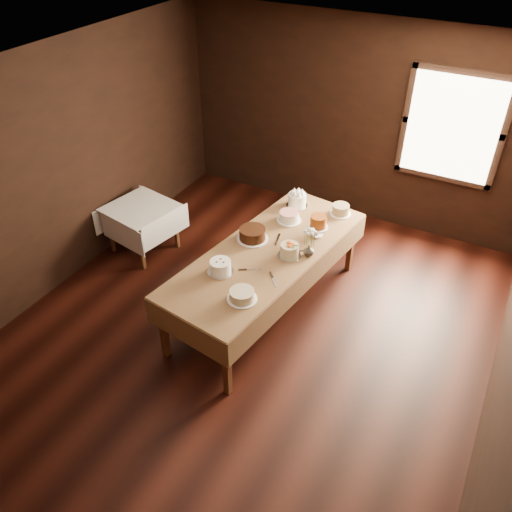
{
  "coord_description": "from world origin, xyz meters",
  "views": [
    {
      "loc": [
        2.08,
        -3.66,
        4.21
      ],
      "look_at": [
        0.0,
        0.2,
        0.95
      ],
      "focal_mm": 36.75,
      "sensor_mm": 36.0,
      "label": 1
    }
  ],
  "objects_px": {
    "cake_caramel": "(318,227)",
    "cake_swirl": "(220,267)",
    "cake_server_c": "(278,237)",
    "display_table": "(267,256)",
    "cake_server_d": "(306,251)",
    "cake_chocolate": "(252,234)",
    "cake_server_b": "(274,282)",
    "cake_lattice": "(289,217)",
    "cake_speckled": "(340,210)",
    "cake_server_a": "(254,269)",
    "side_table": "(141,212)",
    "cake_meringue": "(297,200)",
    "cake_flowers": "(289,251)",
    "flower_vase": "(309,251)",
    "cake_cream": "(242,295)"
  },
  "relations": [
    {
      "from": "side_table",
      "to": "cake_server_b",
      "type": "relative_size",
      "value": 3.86
    },
    {
      "from": "cake_cream",
      "to": "cake_meringue",
      "type": "bearing_deg",
      "value": 98.2
    },
    {
      "from": "cake_cream",
      "to": "flower_vase",
      "type": "distance_m",
      "value": 1.01
    },
    {
      "from": "cake_chocolate",
      "to": "cake_server_c",
      "type": "xyz_separation_m",
      "value": [
        0.24,
        0.17,
        -0.06
      ]
    },
    {
      "from": "cake_flowers",
      "to": "flower_vase",
      "type": "xyz_separation_m",
      "value": [
        0.17,
        0.12,
        -0.01
      ]
    },
    {
      "from": "cake_chocolate",
      "to": "cake_server_a",
      "type": "distance_m",
      "value": 0.56
    },
    {
      "from": "cake_meringue",
      "to": "cake_speckled",
      "type": "bearing_deg",
      "value": 8.27
    },
    {
      "from": "cake_swirl",
      "to": "cake_server_a",
      "type": "bearing_deg",
      "value": 35.25
    },
    {
      "from": "side_table",
      "to": "flower_vase",
      "type": "relative_size",
      "value": 7.29
    },
    {
      "from": "cake_caramel",
      "to": "cake_speckled",
      "type": "bearing_deg",
      "value": 83.69
    },
    {
      "from": "display_table",
      "to": "cake_lattice",
      "type": "relative_size",
      "value": 9.44
    },
    {
      "from": "cake_meringue",
      "to": "cake_lattice",
      "type": "xyz_separation_m",
      "value": [
        0.06,
        -0.35,
        -0.03
      ]
    },
    {
      "from": "display_table",
      "to": "cake_speckled",
      "type": "relative_size",
      "value": 9.77
    },
    {
      "from": "cake_flowers",
      "to": "cake_cream",
      "type": "height_order",
      "value": "cake_flowers"
    },
    {
      "from": "cake_chocolate",
      "to": "cake_cream",
      "type": "height_order",
      "value": "cake_chocolate"
    },
    {
      "from": "cake_caramel",
      "to": "cake_meringue",
      "type": "bearing_deg",
      "value": 134.56
    },
    {
      "from": "cake_flowers",
      "to": "cake_server_c",
      "type": "height_order",
      "value": "cake_flowers"
    },
    {
      "from": "cake_caramel",
      "to": "cake_swirl",
      "type": "relative_size",
      "value": 0.99
    },
    {
      "from": "cake_server_d",
      "to": "flower_vase",
      "type": "height_order",
      "value": "flower_vase"
    },
    {
      "from": "cake_server_a",
      "to": "cake_server_b",
      "type": "xyz_separation_m",
      "value": [
        0.28,
        -0.08,
        0.0
      ]
    },
    {
      "from": "cake_chocolate",
      "to": "cake_server_b",
      "type": "distance_m",
      "value": 0.8
    },
    {
      "from": "cake_swirl",
      "to": "cake_server_c",
      "type": "distance_m",
      "value": 0.89
    },
    {
      "from": "cake_cream",
      "to": "cake_server_d",
      "type": "relative_size",
      "value": 1.3
    },
    {
      "from": "cake_speckled",
      "to": "flower_vase",
      "type": "xyz_separation_m",
      "value": [
        0.0,
        -0.96,
        0.0
      ]
    },
    {
      "from": "cake_chocolate",
      "to": "cake_server_d",
      "type": "height_order",
      "value": "cake_chocolate"
    },
    {
      "from": "display_table",
      "to": "cake_cream",
      "type": "distance_m",
      "value": 0.84
    },
    {
      "from": "display_table",
      "to": "cake_lattice",
      "type": "height_order",
      "value": "cake_lattice"
    },
    {
      "from": "cake_lattice",
      "to": "cake_meringue",
      "type": "bearing_deg",
      "value": 99.56
    },
    {
      "from": "cake_server_c",
      "to": "cake_server_d",
      "type": "height_order",
      "value": "same"
    },
    {
      "from": "cake_server_a",
      "to": "cake_lattice",
      "type": "bearing_deg",
      "value": 63.44
    },
    {
      "from": "side_table",
      "to": "cake_server_a",
      "type": "bearing_deg",
      "value": -17.27
    },
    {
      "from": "cake_lattice",
      "to": "cake_speckled",
      "type": "bearing_deg",
      "value": 41.9
    },
    {
      "from": "display_table",
      "to": "cake_server_d",
      "type": "xyz_separation_m",
      "value": [
        0.37,
        0.21,
        0.07
      ]
    },
    {
      "from": "cake_caramel",
      "to": "cake_flowers",
      "type": "relative_size",
      "value": 0.98
    },
    {
      "from": "cake_speckled",
      "to": "cake_swirl",
      "type": "relative_size",
      "value": 1.03
    },
    {
      "from": "cake_cream",
      "to": "cake_server_d",
      "type": "xyz_separation_m",
      "value": [
        0.22,
        1.03,
        -0.05
      ]
    },
    {
      "from": "cake_chocolate",
      "to": "cake_server_b",
      "type": "relative_size",
      "value": 1.74
    },
    {
      "from": "cake_speckled",
      "to": "cake_server_c",
      "type": "height_order",
      "value": "cake_speckled"
    },
    {
      "from": "display_table",
      "to": "cake_chocolate",
      "type": "distance_m",
      "value": 0.31
    },
    {
      "from": "cake_server_d",
      "to": "flower_vase",
      "type": "relative_size",
      "value": 1.89
    },
    {
      "from": "cake_lattice",
      "to": "flower_vase",
      "type": "distance_m",
      "value": 0.71
    },
    {
      "from": "side_table",
      "to": "cake_server_a",
      "type": "height_order",
      "value": "cake_server_a"
    },
    {
      "from": "cake_server_a",
      "to": "flower_vase",
      "type": "xyz_separation_m",
      "value": [
        0.4,
        0.5,
        0.06
      ]
    },
    {
      "from": "display_table",
      "to": "cake_server_b",
      "type": "xyz_separation_m",
      "value": [
        0.31,
        -0.43,
        0.07
      ]
    },
    {
      "from": "cake_lattice",
      "to": "cake_swirl",
      "type": "relative_size",
      "value": 1.06
    },
    {
      "from": "side_table",
      "to": "cake_cream",
      "type": "xyz_separation_m",
      "value": [
        2.16,
        -1.1,
        0.29
      ]
    },
    {
      "from": "cake_meringue",
      "to": "cake_speckled",
      "type": "relative_size",
      "value": 1.07
    },
    {
      "from": "cake_chocolate",
      "to": "cake_server_c",
      "type": "relative_size",
      "value": 1.74
    },
    {
      "from": "cake_speckled",
      "to": "cake_flowers",
      "type": "distance_m",
      "value": 1.09
    },
    {
      "from": "cake_caramel",
      "to": "cake_server_c",
      "type": "height_order",
      "value": "cake_caramel"
    }
  ]
}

